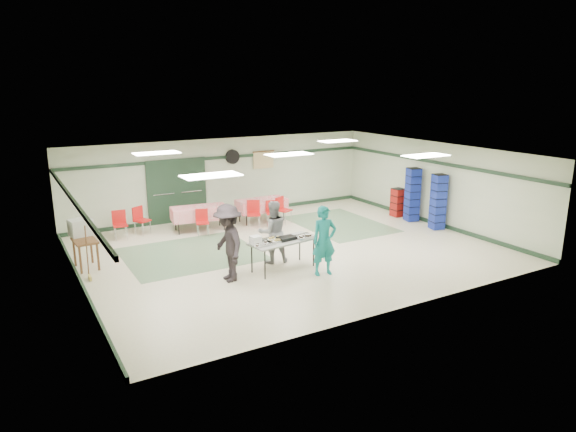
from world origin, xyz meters
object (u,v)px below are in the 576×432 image
serving_table (283,242)px  broom (87,252)px  printer_table (85,244)px  crate_stack_blue_a (412,195)px  volunteer_teal (324,241)px  chair_c (282,207)px  dining_table_b (199,213)px  chair_loose_a (140,218)px  crate_stack_blue_b (438,202)px  volunteer_dark (228,243)px  volunteer_grey (273,232)px  chair_loose_b (120,222)px  crate_stack_red (398,202)px  chair_d (202,220)px  chair_a (272,210)px  office_printer (81,227)px  chair_b (254,211)px  dining_table_a (262,205)px

serving_table → broom: 4.66m
printer_table → crate_stack_blue_a: bearing=-7.2°
volunteer_teal → chair_c: volunteer_teal is taller
dining_table_b → printer_table: 4.13m
chair_loose_a → broom: size_ratio=0.65×
crate_stack_blue_a → crate_stack_blue_b: size_ratio=1.02×
volunteer_dark → dining_table_b: (0.90, 4.40, -0.35)m
dining_table_b → crate_stack_blue_b: size_ratio=1.02×
volunteer_grey → chair_loose_b: 5.06m
dining_table_b → crate_stack_red: crate_stack_red is taller
dining_table_b → chair_d: chair_d is taller
dining_table_b → crate_stack_blue_a: 7.07m
broom → volunteer_dark: bearing=-31.7°
crate_stack_red → volunteer_grey: bearing=-161.4°
chair_a → office_printer: 6.04m
volunteer_dark → crate_stack_red: 7.98m
volunteer_teal → volunteer_grey: size_ratio=1.04×
chair_a → chair_loose_b: chair_loose_b is taller
chair_a → chair_b: size_ratio=0.91×
volunteer_grey → chair_loose_a: (-2.33, 4.27, -0.29)m
dining_table_a → volunteer_dark: bearing=-124.8°
chair_d → printer_table: (-3.56, -1.28, 0.13)m
volunteer_teal → office_printer: bearing=151.7°
volunteer_teal → volunteer_dark: size_ratio=0.92×
chair_d → office_printer: (-3.56, -0.83, 0.46)m
dining_table_b → chair_loose_a: (-1.74, 0.47, -0.04)m
volunteer_grey → chair_b: bearing=-97.6°
crate_stack_blue_b → office_printer: bearing=167.8°
volunteer_teal → dining_table_b: (-1.26, 5.18, -0.28)m
dining_table_b → chair_loose_b: (-2.39, 0.28, -0.04)m
crate_stack_blue_a → crate_stack_red: size_ratio=1.82×
chair_d → volunteer_grey: bearing=-62.3°
crate_stack_blue_a → broom: crate_stack_blue_a is taller
dining_table_a → office_printer: 6.06m
chair_d → chair_loose_b: bearing=174.4°
volunteer_teal → volunteer_dark: bearing=169.4°
serving_table → crate_stack_blue_b: crate_stack_blue_b is taller
office_printer → broom: bearing=-103.9°
crate_stack_blue_a → chair_c: bearing=154.3°
crate_stack_blue_b → dining_table_b: bearing=151.2°
volunteer_grey → chair_a: volunteer_grey is taller
dining_table_b → crate_stack_blue_b: bearing=-20.9°
serving_table → crate_stack_red: size_ratio=1.84×
volunteer_teal → dining_table_b: volunteer_teal is taller
chair_loose_b → crate_stack_blue_b: bearing=-18.2°
chair_a → office_printer: (-5.96, -0.83, 0.46)m
dining_table_a → chair_loose_b: bearing=176.8°
chair_d → office_printer: bearing=-151.8°
volunteer_dark → chair_a: size_ratio=2.29×
volunteer_grey → crate_stack_red: 6.36m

